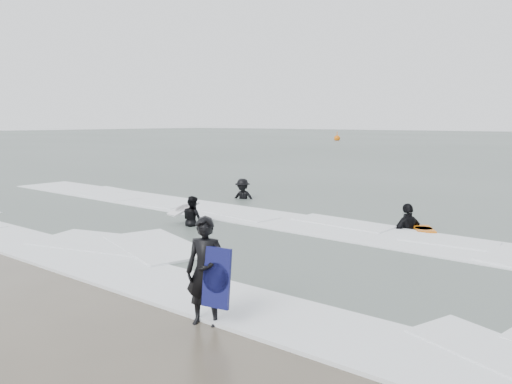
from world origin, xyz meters
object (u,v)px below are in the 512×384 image
Objects in this scene: surfer_centre at (206,324)px; surfer_right_near at (408,230)px; buoy at (337,138)px; surfer_wading at (193,227)px; surfer_breaker at (243,200)px.

surfer_centre is 0.91× the size of surfer_right_near.
buoy is (-35.91, 58.87, 0.42)m from surfer_right_near.
surfer_wading is 69.68m from buoy.
surfer_centre is at bearing -61.97° from buoy.
buoy is at bearing 92.52° from surfer_centre.
buoy reaches higher than surfer_right_near.
surfer_breaker is 7.73m from surfer_right_near.
surfer_breaker is (-7.82, 10.14, 0.00)m from surfer_centre.
surfer_centre is 76.80m from buoy.
surfer_breaker is 64.21m from buoy.
surfer_centre is at bearing 26.38° from surfer_right_near.
surfer_right_near is (7.63, -1.23, 0.00)m from surfer_breaker.
surfer_wading is 5.48m from surfer_breaker.
surfer_breaker is (-2.21, 5.01, 0.00)m from surfer_wading.
surfer_right_near is at bearing -26.40° from surfer_breaker.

